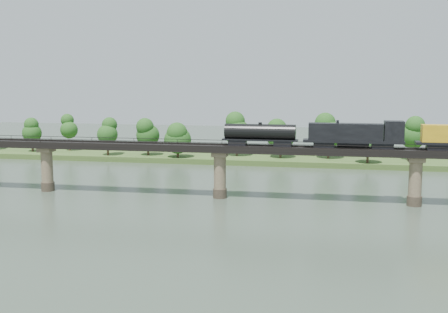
# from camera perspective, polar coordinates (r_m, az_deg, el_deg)

# --- Properties ---
(ground) EXTENTS (400.00, 400.00, 0.00)m
(ground) POSITION_cam_1_polar(r_m,az_deg,el_deg) (92.59, -4.03, -8.14)
(ground) COLOR #324034
(ground) RESTS_ON ground
(far_bank) EXTENTS (300.00, 24.00, 1.60)m
(far_bank) POSITION_cam_1_polar(r_m,az_deg,el_deg) (174.23, 3.07, -0.11)
(far_bank) COLOR #355120
(far_bank) RESTS_ON ground
(bridge) EXTENTS (236.00, 30.00, 11.50)m
(bridge) POSITION_cam_1_polar(r_m,az_deg,el_deg) (119.88, -0.42, -1.66)
(bridge) COLOR #473A2D
(bridge) RESTS_ON ground
(bridge_superstructure) EXTENTS (220.00, 4.90, 0.75)m
(bridge_superstructure) POSITION_cam_1_polar(r_m,az_deg,el_deg) (118.95, -0.42, 1.34)
(bridge_superstructure) COLOR black
(bridge_superstructure) RESTS_ON bridge
(far_treeline) EXTENTS (289.06, 17.54, 13.60)m
(far_treeline) POSITION_cam_1_polar(r_m,az_deg,el_deg) (170.13, 0.14, 2.42)
(far_treeline) COLOR #382619
(far_treeline) RESTS_ON far_bank
(freight_train) EXTENTS (81.22, 3.16, 5.59)m
(freight_train) POSITION_cam_1_polar(r_m,az_deg,el_deg) (118.15, 20.26, 1.94)
(freight_train) COLOR black
(freight_train) RESTS_ON bridge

